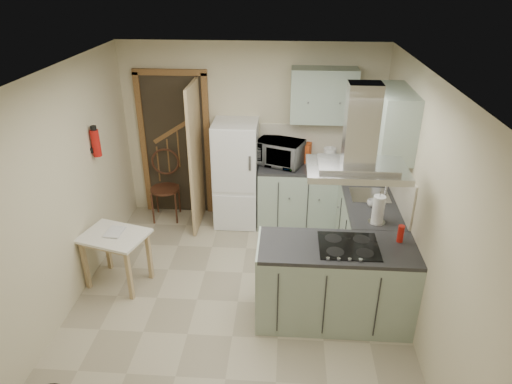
# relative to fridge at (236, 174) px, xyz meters

# --- Properties ---
(floor) EXTENTS (4.20, 4.20, 0.00)m
(floor) POSITION_rel_fridge_xyz_m (0.20, -1.80, -0.75)
(floor) COLOR tan
(floor) RESTS_ON ground
(ceiling) EXTENTS (4.20, 4.20, 0.00)m
(ceiling) POSITION_rel_fridge_xyz_m (0.20, -1.80, 1.75)
(ceiling) COLOR silver
(ceiling) RESTS_ON back_wall
(back_wall) EXTENTS (3.60, 0.00, 3.60)m
(back_wall) POSITION_rel_fridge_xyz_m (0.20, 0.30, 0.50)
(back_wall) COLOR beige
(back_wall) RESTS_ON floor
(left_wall) EXTENTS (0.00, 4.20, 4.20)m
(left_wall) POSITION_rel_fridge_xyz_m (-1.60, -1.80, 0.50)
(left_wall) COLOR beige
(left_wall) RESTS_ON floor
(right_wall) EXTENTS (0.00, 4.20, 4.20)m
(right_wall) POSITION_rel_fridge_xyz_m (2.00, -1.80, 0.50)
(right_wall) COLOR beige
(right_wall) RESTS_ON floor
(doorway) EXTENTS (1.10, 0.12, 2.10)m
(doorway) POSITION_rel_fridge_xyz_m (-0.90, 0.27, 0.30)
(doorway) COLOR brown
(doorway) RESTS_ON floor
(fridge) EXTENTS (0.60, 0.60, 1.50)m
(fridge) POSITION_rel_fridge_xyz_m (0.00, 0.00, 0.00)
(fridge) COLOR white
(fridge) RESTS_ON floor
(counter_back) EXTENTS (1.08, 0.60, 0.90)m
(counter_back) POSITION_rel_fridge_xyz_m (0.86, 0.00, -0.30)
(counter_back) COLOR #9EB2A0
(counter_back) RESTS_ON floor
(counter_right) EXTENTS (0.60, 1.95, 0.90)m
(counter_right) POSITION_rel_fridge_xyz_m (1.70, -0.68, -0.30)
(counter_right) COLOR #9EB2A0
(counter_right) RESTS_ON floor
(splashback) EXTENTS (1.68, 0.02, 0.50)m
(splashback) POSITION_rel_fridge_xyz_m (1.16, 0.29, 0.40)
(splashback) COLOR beige
(splashback) RESTS_ON counter_back
(wall_cabinet_back) EXTENTS (0.85, 0.35, 0.70)m
(wall_cabinet_back) POSITION_rel_fridge_xyz_m (1.15, 0.12, 1.10)
(wall_cabinet_back) COLOR #9EB2A0
(wall_cabinet_back) RESTS_ON back_wall
(wall_cabinet_right) EXTENTS (0.35, 0.90, 0.70)m
(wall_cabinet_right) POSITION_rel_fridge_xyz_m (1.82, -0.95, 1.10)
(wall_cabinet_right) COLOR #9EB2A0
(wall_cabinet_right) RESTS_ON right_wall
(peninsula) EXTENTS (1.55, 0.65, 0.90)m
(peninsula) POSITION_rel_fridge_xyz_m (1.22, -1.98, -0.30)
(peninsula) COLOR #9EB2A0
(peninsula) RESTS_ON floor
(hob) EXTENTS (0.58, 0.50, 0.01)m
(hob) POSITION_rel_fridge_xyz_m (1.32, -1.98, 0.16)
(hob) COLOR black
(hob) RESTS_ON peninsula
(extractor_hood) EXTENTS (0.90, 0.55, 0.10)m
(extractor_hood) POSITION_rel_fridge_xyz_m (1.32, -1.98, 0.97)
(extractor_hood) COLOR silver
(extractor_hood) RESTS_ON ceiling
(sink) EXTENTS (0.45, 0.40, 0.01)m
(sink) POSITION_rel_fridge_xyz_m (1.70, -0.85, 0.16)
(sink) COLOR silver
(sink) RESTS_ON counter_right
(fire_extinguisher) EXTENTS (0.10, 0.10, 0.32)m
(fire_extinguisher) POSITION_rel_fridge_xyz_m (-1.54, -0.90, 0.75)
(fire_extinguisher) COLOR #B2140F
(fire_extinguisher) RESTS_ON left_wall
(drop_leaf_table) EXTENTS (0.82, 0.70, 0.66)m
(drop_leaf_table) POSITION_rel_fridge_xyz_m (-1.21, -1.55, -0.42)
(drop_leaf_table) COLOR tan
(drop_leaf_table) RESTS_ON floor
(bentwood_chair) EXTENTS (0.45, 0.45, 0.94)m
(bentwood_chair) POSITION_rel_fridge_xyz_m (-1.04, 0.02, -0.28)
(bentwood_chair) COLOR #4A2D18
(bentwood_chair) RESTS_ON floor
(microwave) EXTENTS (0.72, 0.61, 0.34)m
(microwave) POSITION_rel_fridge_xyz_m (0.60, 0.05, 0.32)
(microwave) COLOR black
(microwave) RESTS_ON counter_back
(kettle) EXTENTS (0.21, 0.21, 0.25)m
(kettle) POSITION_rel_fridge_xyz_m (1.29, 0.09, 0.28)
(kettle) COLOR white
(kettle) RESTS_ON counter_back
(cereal_box) EXTENTS (0.11, 0.19, 0.26)m
(cereal_box) POSITION_rel_fridge_xyz_m (0.99, 0.17, 0.28)
(cereal_box) COLOR #DF4E1A
(cereal_box) RESTS_ON counter_back
(soap_bottle) EXTENTS (0.11, 0.11, 0.21)m
(soap_bottle) POSITION_rel_fridge_xyz_m (1.84, -0.53, 0.26)
(soap_bottle) COLOR #B5B2BF
(soap_bottle) RESTS_ON counter_right
(paper_towel) EXTENTS (0.13, 0.13, 0.32)m
(paper_towel) POSITION_rel_fridge_xyz_m (1.68, -1.49, 0.31)
(paper_towel) COLOR silver
(paper_towel) RESTS_ON counter_right
(cup) EXTENTS (0.13, 0.13, 0.08)m
(cup) POSITION_rel_fridge_xyz_m (1.68, -1.12, 0.19)
(cup) COLOR white
(cup) RESTS_ON counter_right
(red_bottle) EXTENTS (0.06, 0.06, 0.18)m
(red_bottle) POSITION_rel_fridge_xyz_m (1.84, -1.85, 0.24)
(red_bottle) COLOR red
(red_bottle) RESTS_ON peninsula
(book) EXTENTS (0.20, 0.26, 0.11)m
(book) POSITION_rel_fridge_xyz_m (-1.31, -1.50, -0.03)
(book) COLOR #A24436
(book) RESTS_ON drop_leaf_table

